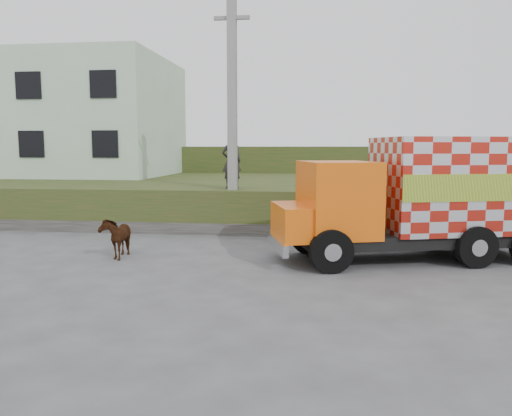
# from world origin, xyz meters

# --- Properties ---
(ground) EXTENTS (120.00, 120.00, 0.00)m
(ground) POSITION_xyz_m (0.00, 0.00, 0.00)
(ground) COLOR #474749
(ground) RESTS_ON ground
(embankment) EXTENTS (40.00, 12.00, 1.50)m
(embankment) POSITION_xyz_m (0.00, 10.00, 0.75)
(embankment) COLOR #254416
(embankment) RESTS_ON ground
(embankment_far) EXTENTS (40.00, 12.00, 3.00)m
(embankment_far) POSITION_xyz_m (0.00, 22.00, 1.50)
(embankment_far) COLOR #254416
(embankment_far) RESTS_ON ground
(retaining_strip) EXTENTS (16.00, 0.50, 0.40)m
(retaining_strip) POSITION_xyz_m (-2.00, 4.20, 0.20)
(retaining_strip) COLOR #595651
(retaining_strip) RESTS_ON ground
(building) EXTENTS (10.00, 8.00, 6.00)m
(building) POSITION_xyz_m (-11.00, 13.00, 4.50)
(building) COLOR beige
(building) RESTS_ON embankment
(utility_pole) EXTENTS (1.20, 0.30, 8.00)m
(utility_pole) POSITION_xyz_m (-1.00, 4.60, 4.08)
(utility_pole) COLOR gray
(utility_pole) RESTS_ON ground
(cargo_truck) EXTENTS (7.52, 4.09, 3.20)m
(cargo_truck) POSITION_xyz_m (4.76, 1.19, 1.65)
(cargo_truck) COLOR black
(cargo_truck) RESTS_ON ground
(cow) EXTENTS (0.76, 1.39, 1.12)m
(cow) POSITION_xyz_m (-3.43, 0.36, 0.56)
(cow) COLOR black
(cow) RESTS_ON ground
(pedestrian) EXTENTS (0.81, 0.67, 1.91)m
(pedestrian) POSITION_xyz_m (-1.13, 5.17, 2.46)
(pedestrian) COLOR #2E2C29
(pedestrian) RESTS_ON embankment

